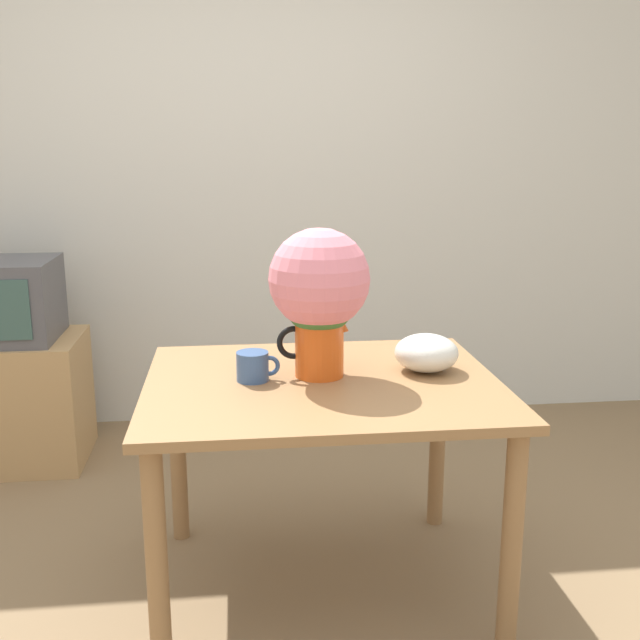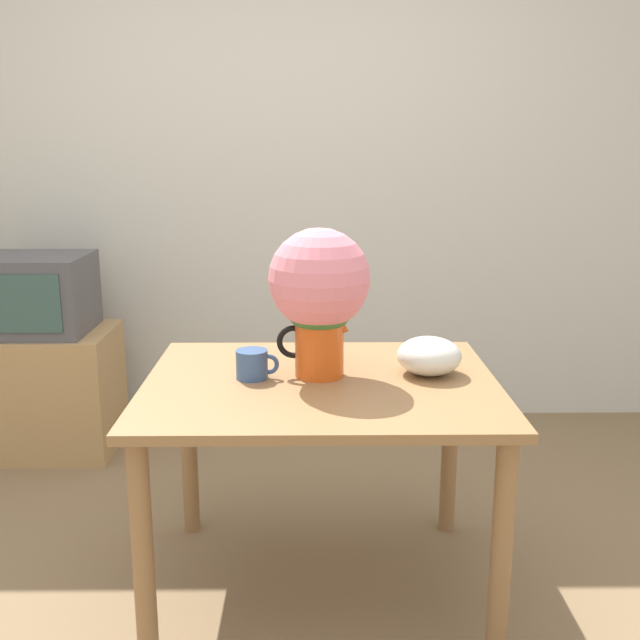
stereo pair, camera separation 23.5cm
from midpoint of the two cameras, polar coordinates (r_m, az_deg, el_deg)
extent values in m
plane|color=#7F6647|center=(2.51, -7.01, -22.27)|extent=(12.00, 12.00, 0.00)
cube|color=silver|center=(3.91, -7.42, 10.98)|extent=(8.00, 0.05, 2.60)
cube|color=olive|center=(2.36, -2.68, -4.98)|extent=(1.10, 0.91, 0.03)
cylinder|color=olive|center=(2.17, -15.52, -17.79)|extent=(0.06, 0.06, 0.70)
cylinder|color=olive|center=(2.24, 11.40, -16.57)|extent=(0.06, 0.06, 0.70)
cylinder|color=olive|center=(2.87, -13.14, -9.68)|extent=(0.06, 0.06, 0.70)
cylinder|color=olive|center=(2.92, 6.67, -9.00)|extent=(0.06, 0.06, 0.70)
cylinder|color=#E05619|center=(2.37, -2.89, -1.95)|extent=(0.15, 0.15, 0.20)
cone|color=#E05619|center=(2.35, -1.31, -0.23)|extent=(0.05, 0.05, 0.05)
torus|color=black|center=(2.36, -4.87, -1.76)|extent=(0.11, 0.02, 0.11)
sphere|color=#3D7033|center=(2.33, -2.94, 1.78)|extent=(0.24, 0.24, 0.24)
sphere|color=pink|center=(2.32, -2.95, 3.13)|extent=(0.32, 0.32, 0.32)
cylinder|color=#385689|center=(2.35, -8.02, -3.56)|extent=(0.10, 0.10, 0.09)
torus|color=#385689|center=(2.35, -6.73, -3.53)|extent=(0.07, 0.01, 0.07)
ellipsoid|color=silver|center=(2.43, 5.40, -2.54)|extent=(0.21, 0.21, 0.12)
cube|color=tan|center=(3.80, -24.41, -5.66)|extent=(0.70, 0.49, 0.59)
camera|label=1|loc=(0.12, -92.86, -0.68)|focal=42.00mm
camera|label=2|loc=(0.12, 87.14, 0.68)|focal=42.00mm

